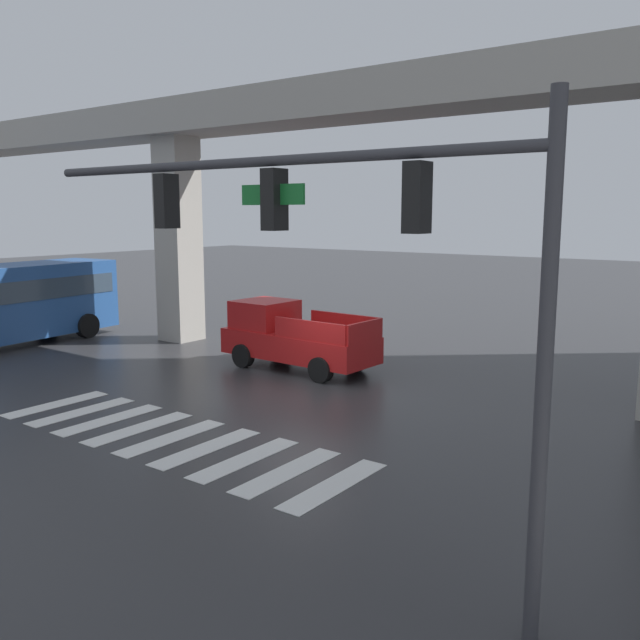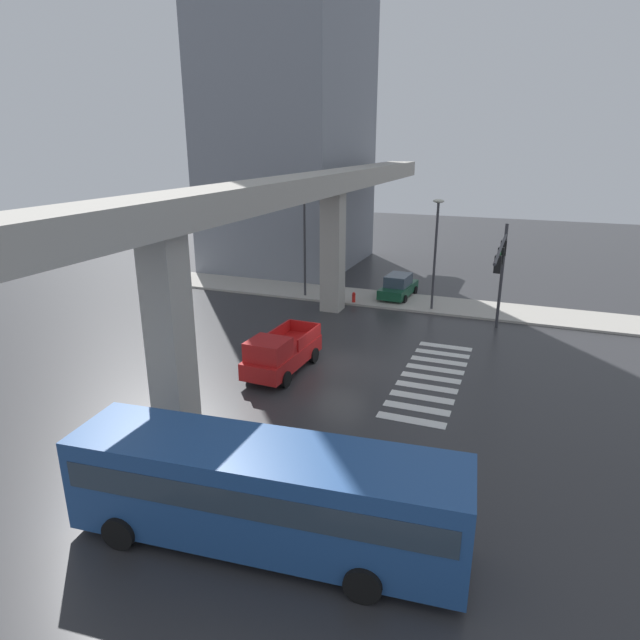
{
  "view_description": "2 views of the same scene",
  "coord_description": "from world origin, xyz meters",
  "px_view_note": "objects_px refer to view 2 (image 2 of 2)",
  "views": [
    {
      "loc": [
        11.05,
        -14.04,
        4.91
      ],
      "look_at": [
        0.12,
        0.81,
        1.95
      ],
      "focal_mm": 37.74,
      "sensor_mm": 36.0,
      "label": 1
    },
    {
      "loc": [
        -23.73,
        -8.17,
        10.6
      ],
      "look_at": [
        -0.04,
        1.06,
        2.22
      ],
      "focal_mm": 30.4,
      "sensor_mm": 36.0,
      "label": 2
    }
  ],
  "objects_px": {
    "pickup_truck": "(280,354)",
    "street_lamp_mid_block": "(305,234)",
    "traffic_signal_mast": "(501,261)",
    "street_lamp_near_corner": "(436,242)",
    "fire_hydrant": "(354,298)",
    "city_bus": "(264,490)",
    "sedan_dark_green": "(398,286)"
  },
  "relations": [
    {
      "from": "pickup_truck",
      "to": "street_lamp_near_corner",
      "type": "bearing_deg",
      "value": -21.04
    },
    {
      "from": "city_bus",
      "to": "sedan_dark_green",
      "type": "xyz_separation_m",
      "value": [
        25.68,
        2.42,
        -0.87
      ]
    },
    {
      "from": "pickup_truck",
      "to": "fire_hydrant",
      "type": "relative_size",
      "value": 6.07
    },
    {
      "from": "street_lamp_mid_block",
      "to": "fire_hydrant",
      "type": "height_order",
      "value": "street_lamp_mid_block"
    },
    {
      "from": "pickup_truck",
      "to": "sedan_dark_green",
      "type": "relative_size",
      "value": 1.17
    },
    {
      "from": "fire_hydrant",
      "to": "sedan_dark_green",
      "type": "bearing_deg",
      "value": -43.84
    },
    {
      "from": "pickup_truck",
      "to": "sedan_dark_green",
      "type": "height_order",
      "value": "pickup_truck"
    },
    {
      "from": "city_bus",
      "to": "street_lamp_near_corner",
      "type": "xyz_separation_m",
      "value": [
        23.5,
        -0.37,
        2.83
      ]
    },
    {
      "from": "street_lamp_near_corner",
      "to": "city_bus",
      "type": "bearing_deg",
      "value": 179.1
    },
    {
      "from": "street_lamp_near_corner",
      "to": "fire_hydrant",
      "type": "bearing_deg",
      "value": 94.35
    },
    {
      "from": "traffic_signal_mast",
      "to": "street_lamp_mid_block",
      "type": "distance_m",
      "value": 14.06
    },
    {
      "from": "traffic_signal_mast",
      "to": "street_lamp_near_corner",
      "type": "xyz_separation_m",
      "value": [
        4.6,
        4.24,
        0.0
      ]
    },
    {
      "from": "city_bus",
      "to": "traffic_signal_mast",
      "type": "xyz_separation_m",
      "value": [
        18.9,
        -4.61,
        2.83
      ]
    },
    {
      "from": "pickup_truck",
      "to": "street_lamp_mid_block",
      "type": "relative_size",
      "value": 0.71
    },
    {
      "from": "fire_hydrant",
      "to": "street_lamp_mid_block",
      "type": "bearing_deg",
      "value": 83.97
    },
    {
      "from": "pickup_truck",
      "to": "traffic_signal_mast",
      "type": "height_order",
      "value": "traffic_signal_mast"
    },
    {
      "from": "traffic_signal_mast",
      "to": "fire_hydrant",
      "type": "relative_size",
      "value": 10.22
    },
    {
      "from": "pickup_truck",
      "to": "street_lamp_near_corner",
      "type": "height_order",
      "value": "street_lamp_near_corner"
    },
    {
      "from": "street_lamp_mid_block",
      "to": "street_lamp_near_corner",
      "type": "bearing_deg",
      "value": -90.0
    },
    {
      "from": "sedan_dark_green",
      "to": "traffic_signal_mast",
      "type": "bearing_deg",
      "value": -133.97
    },
    {
      "from": "city_bus",
      "to": "street_lamp_mid_block",
      "type": "distance_m",
      "value": 25.21
    },
    {
      "from": "pickup_truck",
      "to": "street_lamp_mid_block",
      "type": "xyz_separation_m",
      "value": [
        12.84,
        4.11,
        3.57
      ]
    },
    {
      "from": "fire_hydrant",
      "to": "pickup_truck",
      "type": "bearing_deg",
      "value": -178.51
    },
    {
      "from": "sedan_dark_green",
      "to": "fire_hydrant",
      "type": "distance_m",
      "value": 3.6
    },
    {
      "from": "traffic_signal_mast",
      "to": "fire_hydrant",
      "type": "height_order",
      "value": "traffic_signal_mast"
    },
    {
      "from": "fire_hydrant",
      "to": "street_lamp_near_corner",
      "type": "bearing_deg",
      "value": -85.65
    },
    {
      "from": "sedan_dark_green",
      "to": "street_lamp_mid_block",
      "type": "distance_m",
      "value": 7.6
    },
    {
      "from": "street_lamp_near_corner",
      "to": "street_lamp_mid_block",
      "type": "distance_m",
      "value": 9.05
    },
    {
      "from": "traffic_signal_mast",
      "to": "street_lamp_near_corner",
      "type": "relative_size",
      "value": 1.2
    },
    {
      "from": "street_lamp_mid_block",
      "to": "pickup_truck",
      "type": "bearing_deg",
      "value": -162.25
    },
    {
      "from": "city_bus",
      "to": "street_lamp_near_corner",
      "type": "bearing_deg",
      "value": -0.9
    },
    {
      "from": "street_lamp_near_corner",
      "to": "fire_hydrant",
      "type": "height_order",
      "value": "street_lamp_near_corner"
    }
  ]
}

